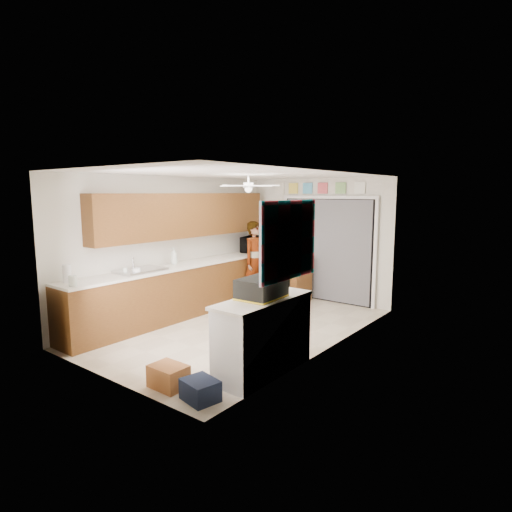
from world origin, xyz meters
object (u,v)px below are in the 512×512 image
Objects in this scene: paper_towel_roll at (67,274)px; dog at (284,294)px; cup at (136,271)px; man at (255,261)px; soap_bottle at (174,256)px; microwave at (254,244)px; suitcase at (262,288)px; cardboard_box at (169,376)px; navy_crate at (200,390)px.

paper_towel_roll reaches higher than dog.
man is at bearing 84.57° from cup.
soap_bottle is at bearing 169.90° from man.
microwave reaches higher than dog.
man is at bearing 179.75° from dog.
paper_towel_roll is at bearing -163.27° from suitcase.
suitcase is 3.29m from dog.
cup is 0.30× the size of cardboard_box.
navy_crate is (2.51, -4.16, -0.99)m from microwave.
cup is 1.03m from paper_towel_roll.
microwave is 1.07× the size of dog.
cardboard_box is 0.25× the size of man.
suitcase reaches higher than cardboard_box.
cup is 2.32m from cardboard_box.
soap_bottle is at bearing 89.24° from paper_towel_roll.
microwave is at bearing 156.77° from dog.
man is at bearing 74.21° from soap_bottle.
cardboard_box is (2.16, -0.03, -0.94)m from paper_towel_roll.
soap_bottle is 2.89m from suitcase.
navy_crate is at bearing -144.48° from man.
microwave is at bearing 115.66° from cardboard_box.
suitcase is 3.54m from man.
microwave is 4.72m from cardboard_box.
paper_towel_roll is 2.91m from suitcase.
cardboard_box is at bearing -78.80° from dog.
microwave is 0.37× the size of man.
cup is 0.34× the size of navy_crate.
soap_bottle reaches higher than cup.
cardboard_box is at bearing 180.00° from navy_crate.
man is at bearing 82.06° from paper_towel_roll.
cardboard_box is 0.51m from navy_crate.
man is (-2.22, 2.75, -0.24)m from suitcase.
paper_towel_roll is 0.45× the size of suitcase.
microwave reaches higher than soap_bottle.
soap_bottle is 1.83m from man.
paper_towel_roll is at bearing -110.74° from dog.
cup is at bearing -111.79° from dog.
soap_bottle is 3.46m from navy_crate.
navy_crate is at bearing -71.80° from dog.
paper_towel_roll is 0.70× the size of navy_crate.
cup is (0.10, -3.14, -0.12)m from microwave.
suitcase is 1.38m from navy_crate.
cup is at bearing 165.65° from microwave.
microwave reaches higher than paper_towel_roll.
dog reaches higher than navy_crate.
man reaches higher than paper_towel_roll.
cup is at bearing 176.67° from suitcase.
navy_crate is 4.06m from dog.
dog is (-1.55, 2.79, -0.84)m from suitcase.
microwave reaches higher than cup.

